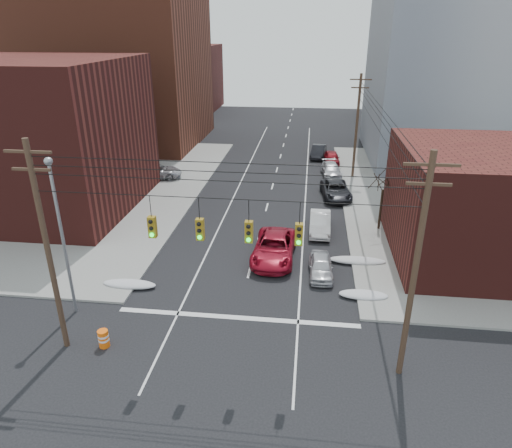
% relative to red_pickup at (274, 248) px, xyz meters
% --- Properties ---
extents(ground, '(160.00, 160.00, 0.00)m').
position_rel_red_pickup_xyz_m(ground, '(-1.50, -13.98, -0.86)').
color(ground, black).
rests_on(ground, ground).
extents(sidewalk_nw, '(40.00, 40.00, 0.15)m').
position_rel_red_pickup_xyz_m(sidewalk_nw, '(-28.50, 13.02, -0.79)').
color(sidewalk_nw, gray).
rests_on(sidewalk_nw, ground).
extents(building_brick_tall, '(24.00, 20.00, 30.00)m').
position_rel_red_pickup_xyz_m(building_brick_tall, '(-25.50, 34.02, 14.14)').
color(building_brick_tall, brown).
rests_on(building_brick_tall, ground).
extents(building_brick_near, '(20.00, 16.00, 13.00)m').
position_rel_red_pickup_xyz_m(building_brick_near, '(-23.50, 8.02, 5.64)').
color(building_brick_near, '#4B1A16').
rests_on(building_brick_near, ground).
extents(building_brick_far, '(22.00, 18.00, 12.00)m').
position_rel_red_pickup_xyz_m(building_brick_far, '(-27.50, 60.02, 5.14)').
color(building_brick_far, '#4B1A16').
rests_on(building_brick_far, ground).
extents(building_office, '(22.00, 20.00, 25.00)m').
position_rel_red_pickup_xyz_m(building_office, '(20.50, 30.02, 11.64)').
color(building_office, gray).
rests_on(building_office, ground).
extents(building_glass, '(20.00, 18.00, 22.00)m').
position_rel_red_pickup_xyz_m(building_glass, '(22.50, 56.02, 10.14)').
color(building_glass, gray).
rests_on(building_glass, ground).
extents(utility_pole_left, '(2.20, 0.28, 11.00)m').
position_rel_red_pickup_xyz_m(utility_pole_left, '(-10.00, -10.98, 4.92)').
color(utility_pole_left, '#473323').
rests_on(utility_pole_left, ground).
extents(utility_pole_right, '(2.20, 0.28, 11.00)m').
position_rel_red_pickup_xyz_m(utility_pole_right, '(7.00, -10.98, 4.92)').
color(utility_pole_right, '#473323').
rests_on(utility_pole_right, ground).
extents(utility_pole_far, '(2.20, 0.28, 11.00)m').
position_rel_red_pickup_xyz_m(utility_pole_far, '(7.00, 20.02, 4.92)').
color(utility_pole_far, '#473323').
rests_on(utility_pole_far, ground).
extents(traffic_signals, '(17.00, 0.42, 2.02)m').
position_rel_red_pickup_xyz_m(traffic_signals, '(-1.40, -11.01, 6.30)').
color(traffic_signals, black).
rests_on(traffic_signals, ground).
extents(street_light, '(0.44, 0.44, 9.32)m').
position_rel_red_pickup_xyz_m(street_light, '(-11.00, -7.98, 4.68)').
color(street_light, gray).
rests_on(street_light, ground).
extents(bare_tree, '(2.09, 2.20, 4.93)m').
position_rel_red_pickup_xyz_m(bare_tree, '(8.09, 6.02, 1.46)').
color(bare_tree, black).
rests_on(bare_tree, ground).
extents(snow_nw, '(3.50, 1.08, 0.42)m').
position_rel_red_pickup_xyz_m(snow_nw, '(-8.90, -4.98, -0.65)').
color(snow_nw, silver).
rests_on(snow_nw, ground).
extents(snow_ne, '(3.00, 1.08, 0.42)m').
position_rel_red_pickup_xyz_m(snow_ne, '(5.90, -4.48, -0.65)').
color(snow_ne, silver).
rests_on(snow_ne, ground).
extents(snow_east_far, '(4.00, 1.08, 0.42)m').
position_rel_red_pickup_xyz_m(snow_east_far, '(5.90, 0.02, -0.65)').
color(snow_east_far, silver).
rests_on(snow_east_far, ground).
extents(red_pickup, '(3.07, 6.31, 1.73)m').
position_rel_red_pickup_xyz_m(red_pickup, '(0.00, 0.00, 0.00)').
color(red_pickup, maroon).
rests_on(red_pickup, ground).
extents(parked_car_a, '(1.70, 3.93, 1.32)m').
position_rel_red_pickup_xyz_m(parked_car_a, '(3.30, -1.97, -0.20)').
color(parked_car_a, silver).
rests_on(parked_car_a, ground).
extents(parked_car_b, '(1.69, 4.69, 1.54)m').
position_rel_red_pickup_xyz_m(parked_car_b, '(3.30, 5.09, -0.09)').
color(parked_car_b, silver).
rests_on(parked_car_b, ground).
extents(parked_car_c, '(3.16, 5.81, 1.55)m').
position_rel_red_pickup_xyz_m(parked_car_c, '(4.90, 13.34, -0.09)').
color(parked_car_c, black).
rests_on(parked_car_c, ground).
extents(parked_car_d, '(2.41, 4.98, 1.40)m').
position_rel_red_pickup_xyz_m(parked_car_d, '(4.67, 20.40, -0.16)').
color(parked_car_d, '#B4B4B9').
rests_on(parked_car_d, ground).
extents(parked_car_e, '(1.89, 4.37, 1.47)m').
position_rel_red_pickup_xyz_m(parked_car_e, '(4.90, 25.38, -0.13)').
color(parked_car_e, maroon).
rests_on(parked_car_e, ground).
extents(parked_car_f, '(2.19, 4.84, 1.54)m').
position_rel_red_pickup_xyz_m(parked_car_f, '(3.30, 27.99, -0.09)').
color(parked_car_f, black).
rests_on(parked_car_f, ground).
extents(lot_car_a, '(4.68, 2.48, 1.47)m').
position_rel_red_pickup_xyz_m(lot_car_a, '(-16.95, 7.72, 0.02)').
color(lot_car_a, white).
rests_on(lot_car_a, sidewalk_nw).
extents(lot_car_b, '(5.82, 3.58, 1.51)m').
position_rel_red_pickup_xyz_m(lot_car_b, '(-14.22, 16.84, 0.04)').
color(lot_car_b, '#B0AFB5').
rests_on(lot_car_b, sidewalk_nw).
extents(lot_car_c, '(5.77, 4.02, 1.55)m').
position_rel_red_pickup_xyz_m(lot_car_c, '(-21.32, 6.88, 0.06)').
color(lot_car_c, black).
rests_on(lot_car_c, sidewalk_nw).
extents(lot_car_d, '(3.94, 2.25, 1.26)m').
position_rel_red_pickup_xyz_m(lot_car_d, '(-17.84, 11.49, -0.08)').
color(lot_car_d, '#BCBCC1').
rests_on(lot_car_d, sidewalk_nw).
extents(construction_barrel, '(0.72, 0.72, 0.98)m').
position_rel_red_pickup_xyz_m(construction_barrel, '(-8.00, -10.82, -0.36)').
color(construction_barrel, '#FF620D').
rests_on(construction_barrel, ground).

